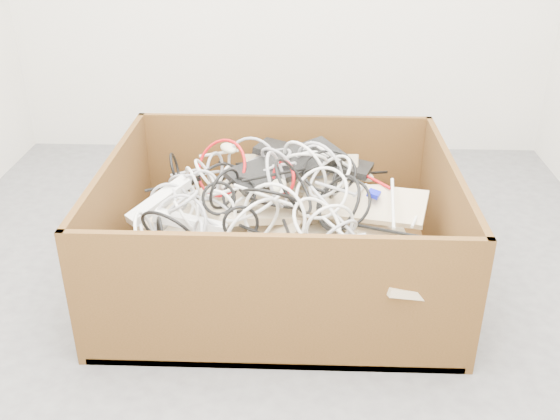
{
  "coord_description": "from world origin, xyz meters",
  "views": [
    {
      "loc": [
        0.12,
        -2.05,
        1.44
      ],
      "look_at": [
        0.04,
        0.11,
        0.3
      ],
      "focal_mm": 40.75,
      "sensor_mm": 36.0,
      "label": 1
    }
  ],
  "objects_px": {
    "cardboard_box": "(275,251)",
    "power_strip_right": "(190,222)",
    "vga_plug": "(374,194)",
    "power_strip_left": "(159,201)"
  },
  "relations": [
    {
      "from": "cardboard_box",
      "to": "vga_plug",
      "type": "distance_m",
      "value": 0.45
    },
    {
      "from": "power_strip_left",
      "to": "vga_plug",
      "type": "distance_m",
      "value": 0.81
    },
    {
      "from": "power_strip_right",
      "to": "vga_plug",
      "type": "relative_size",
      "value": 5.85
    },
    {
      "from": "vga_plug",
      "to": "cardboard_box",
      "type": "bearing_deg",
      "value": -148.55
    },
    {
      "from": "cardboard_box",
      "to": "power_strip_left",
      "type": "bearing_deg",
      "value": -171.21
    },
    {
      "from": "cardboard_box",
      "to": "vga_plug",
      "type": "bearing_deg",
      "value": 6.99
    },
    {
      "from": "power_strip_left",
      "to": "cardboard_box",
      "type": "bearing_deg",
      "value": -39.87
    },
    {
      "from": "power_strip_left",
      "to": "power_strip_right",
      "type": "xyz_separation_m",
      "value": [
        0.13,
        -0.11,
        -0.03
      ]
    },
    {
      "from": "cardboard_box",
      "to": "power_strip_right",
      "type": "distance_m",
      "value": 0.41
    },
    {
      "from": "power_strip_right",
      "to": "vga_plug",
      "type": "bearing_deg",
      "value": 24.44
    }
  ]
}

